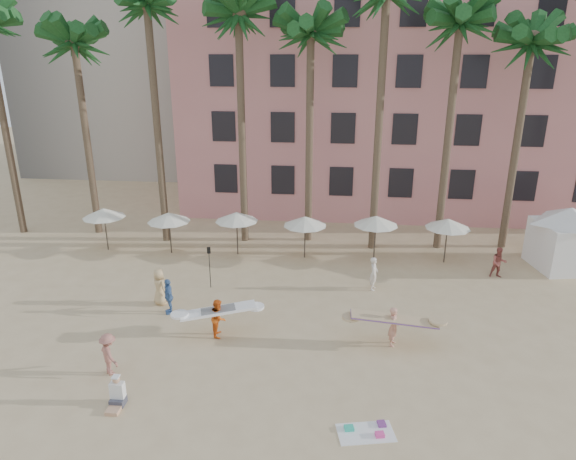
% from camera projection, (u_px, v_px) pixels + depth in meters
% --- Properties ---
extents(ground, '(120.00, 120.00, 0.00)m').
position_uv_depth(ground, '(307.00, 393.00, 18.28)').
color(ground, '#D1B789').
rests_on(ground, ground).
extents(pink_hotel, '(35.00, 14.00, 16.00)m').
position_uv_depth(pink_hotel, '(422.00, 97.00, 39.28)').
color(pink_hotel, '#DC8A86').
rests_on(pink_hotel, ground).
extents(palm_row, '(44.40, 5.40, 16.30)m').
position_uv_depth(palm_row, '(338.00, 21.00, 27.93)').
color(palm_row, brown).
rests_on(palm_row, ground).
extents(umbrella_row, '(22.50, 2.70, 2.73)m').
position_uv_depth(umbrella_row, '(270.00, 219.00, 29.50)').
color(umbrella_row, '#332B23').
rests_on(umbrella_row, ground).
extents(cabana, '(5.21, 5.21, 3.50)m').
position_uv_depth(cabana, '(567.00, 233.00, 28.03)').
color(cabana, white).
rests_on(cabana, ground).
extents(beach_towel, '(1.97, 1.34, 0.14)m').
position_uv_depth(beach_towel, '(367.00, 431.00, 16.41)').
color(beach_towel, white).
rests_on(beach_towel, ground).
extents(carrier_yellow, '(3.52, 0.80, 1.70)m').
position_uv_depth(carrier_yellow, '(394.00, 324.00, 20.94)').
color(carrier_yellow, tan).
rests_on(carrier_yellow, ground).
extents(carrier_white, '(3.27, 1.71, 1.67)m').
position_uv_depth(carrier_white, '(218.00, 316.00, 21.68)').
color(carrier_white, '#DD5C17').
rests_on(carrier_white, ground).
extents(beachgoers, '(17.94, 11.32, 1.79)m').
position_uv_depth(beachgoers, '(261.00, 296.00, 23.56)').
color(beachgoers, tan).
rests_on(beachgoers, ground).
extents(paddle, '(0.18, 0.04, 2.23)m').
position_uv_depth(paddle, '(209.00, 262.00, 25.86)').
color(paddle, black).
rests_on(paddle, ground).
extents(seated_man, '(0.49, 0.85, 1.11)m').
position_uv_depth(seated_man, '(117.00, 396.00, 17.55)').
color(seated_man, '#3F3F4C').
rests_on(seated_man, ground).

